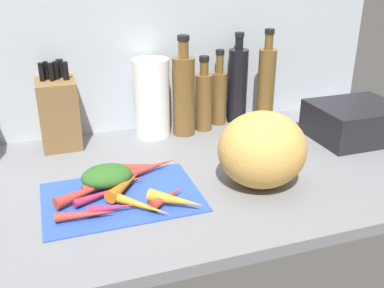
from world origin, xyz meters
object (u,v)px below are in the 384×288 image
carrot_8 (86,192)px  bottle_4 (266,85)px  carrot_5 (142,167)px  dish_rack (355,121)px  bottle_1 (204,100)px  carrot_3 (176,200)px  carrot_7 (151,167)px  carrot_9 (143,206)px  cutting_board (122,196)px  carrot_10 (86,215)px  carrot_1 (104,194)px  knife_block (59,112)px  bottle_3 (238,85)px  bottle_0 (184,94)px  carrot_0 (116,183)px  carrot_4 (124,185)px  carrot_2 (113,208)px  paper_towel_roll (151,98)px  winter_squash (262,150)px  carrot_6 (168,196)px

carrot_8 → bottle_4: bottle_4 is taller
carrot_5 → dish_rack: bearing=2.8°
bottle_1 → carrot_3: bearing=-117.4°
carrot_7 → carrot_9: 20.11cm
cutting_board → carrot_10: (-9.59, -8.07, 1.51)cm
carrot_1 → carrot_10: bearing=-121.8°
cutting_board → knife_block: (-11.73, 40.24, 10.61)cm
carrot_5 → carrot_9: carrot_5 is taller
bottle_1 → bottle_3: size_ratio=0.80×
carrot_9 → carrot_10: (-13.12, 0.50, -0.05)cm
carrot_5 → bottle_3: 53.47cm
cutting_board → bottle_0: size_ratio=1.17×
carrot_0 → bottle_3: bearing=36.2°
bottle_0 → bottle_1: (7.72, 1.73, -3.26)cm
carrot_4 → bottle_3: size_ratio=0.43×
carrot_8 → carrot_10: bearing=-96.2°
carrot_1 → carrot_5: size_ratio=1.17×
carrot_7 → carrot_8: carrot_8 is taller
carrot_4 → bottle_4: 68.30cm
carrot_2 → carrot_7: bearing=52.0°
carrot_10 → carrot_1: bearing=58.2°
bottle_4 → carrot_10: bearing=-146.8°
paper_towel_roll → cutting_board: bearing=-114.5°
carrot_5 → winter_squash: size_ratio=0.58×
winter_squash → bottle_0: bearing=101.4°
carrot_7 → carrot_10: 27.15cm
dish_rack → bottle_0: bearing=157.7°
carrot_3 → carrot_7: (-1.02, 19.89, -0.39)cm
bottle_0 → carrot_10: bearing=-130.6°
bottle_1 → carrot_8: bearing=-141.0°
paper_towel_roll → dish_rack: bearing=-21.1°
paper_towel_roll → bottle_4: 41.19cm
carrot_5 → winter_squash: 33.43cm
carrot_0 → carrot_1: bearing=-132.7°
carrot_3 → carrot_2: bearing=171.1°
carrot_6 → bottle_1: bottle_1 is taller
carrot_8 → carrot_9: 15.90cm
carrot_0 → bottle_4: (59.33, 32.19, 12.22)cm
carrot_0 → winter_squash: 38.87cm
carrot_3 → knife_block: knife_block is taller
knife_block → dish_rack: knife_block is taller
carrot_2 → carrot_10: size_ratio=0.84×
bottle_0 → carrot_1: bearing=-132.4°
carrot_7 → winter_squash: 31.03cm
carrot_3 → bottle_0: bottle_0 is taller
carrot_2 → carrot_7: 22.31cm
cutting_board → carrot_8: bearing=168.1°
carrot_5 → carrot_7: bearing=-10.8°
carrot_5 → carrot_9: size_ratio=0.88×
bottle_1 → bottle_4: size_ratio=0.77×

